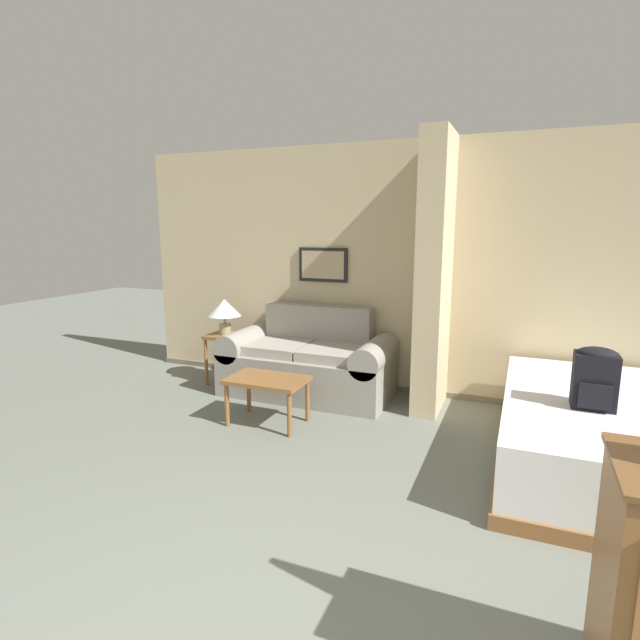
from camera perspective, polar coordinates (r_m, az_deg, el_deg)
The scene contains 8 objects.
wall_back at distance 5.21m, azimuth 13.54°, elevation 5.35°, with size 6.93×0.16×2.60m.
wall_partition_pillar at distance 4.81m, azimuth 12.92°, elevation 5.02°, with size 0.24×0.69×2.60m.
couch at distance 5.27m, azimuth -1.34°, elevation -4.91°, with size 1.77×0.84×0.91m.
coffee_table at distance 4.50m, azimuth -6.04°, elevation -7.29°, with size 0.69×0.46×0.43m.
side_table at distance 5.71m, azimuth -10.73°, elevation -2.73°, with size 0.38×0.38×0.56m.
table_lamp at distance 5.63m, azimuth -10.87°, elevation 1.23°, with size 0.36×0.36×0.40m.
bed at distance 4.26m, azimuth 29.68°, elevation -11.26°, with size 1.42×2.20×0.52m.
backpack at distance 3.90m, azimuth 28.92°, elevation -5.71°, with size 0.27×0.23×0.43m.
Camera 1 is at (0.80, -1.01, 1.76)m, focal length 28.00 mm.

